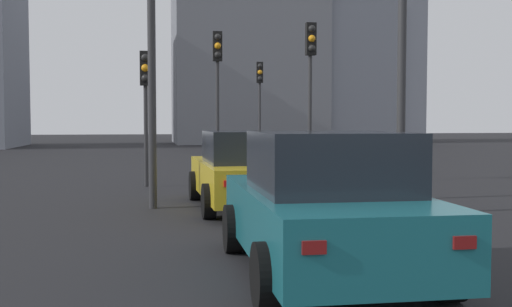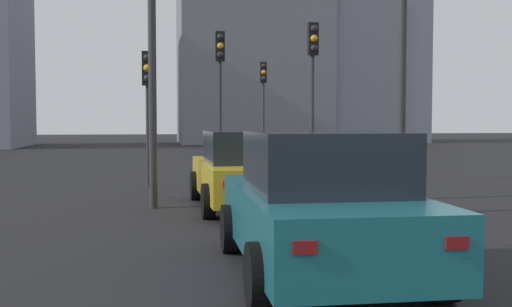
# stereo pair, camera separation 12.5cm
# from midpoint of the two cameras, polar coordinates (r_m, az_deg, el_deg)

# --- Properties ---
(car_yellow_lead) EXTENTS (4.38, 2.08, 1.55)m
(car_yellow_lead) POSITION_cam_midpoint_polar(r_m,az_deg,el_deg) (12.42, -0.58, -1.62)
(car_yellow_lead) COLOR gold
(car_yellow_lead) RESTS_ON ground_plane
(car_teal_second) EXTENTS (4.18, 2.09, 1.63)m
(car_teal_second) POSITION_cam_midpoint_polar(r_m,az_deg,el_deg) (7.07, 6.51, -4.94)
(car_teal_second) COLOR #19606B
(car_teal_second) RESTS_ON ground_plane
(traffic_light_near_left) EXTENTS (0.33, 0.30, 4.31)m
(traffic_light_near_left) POSITION_cam_midpoint_polar(r_m,az_deg,el_deg) (26.81, 0.83, 5.89)
(traffic_light_near_left) COLOR #2D2D30
(traffic_light_near_left) RESTS_ON ground_plane
(traffic_light_near_right) EXTENTS (0.32, 0.28, 4.50)m
(traffic_light_near_right) POSITION_cam_midpoint_polar(r_m,az_deg,el_deg) (17.46, 5.50, 7.83)
(traffic_light_near_right) COLOR #2D2D30
(traffic_light_near_right) RESTS_ON ground_plane
(traffic_light_far_left) EXTENTS (0.32, 0.29, 4.49)m
(traffic_light_far_left) POSITION_cam_midpoint_polar(r_m,az_deg,el_deg) (19.05, -3.16, 7.42)
(traffic_light_far_left) COLOR #2D2D30
(traffic_light_far_left) RESTS_ON ground_plane
(traffic_light_far_right) EXTENTS (0.32, 0.29, 3.59)m
(traffic_light_far_right) POSITION_cam_midpoint_polar(r_m,az_deg,el_deg) (16.57, -9.80, 5.90)
(traffic_light_far_right) COLOR #2D2D30
(traffic_light_far_right) RESTS_ON ground_plane
(street_lamp_far) EXTENTS (0.56, 0.36, 6.48)m
(street_lamp_far) POSITION_cam_midpoint_polar(r_m,az_deg,el_deg) (11.96, 13.74, 13.16)
(street_lamp_far) COLOR #2D2D30
(street_lamp_far) RESTS_ON ground_plane
(building_facade_left) EXTENTS (8.43, 11.28, 15.45)m
(building_facade_left) POSITION_cam_midpoint_polar(r_m,az_deg,el_deg) (52.07, 8.41, 9.60)
(building_facade_left) COLOR gray
(building_facade_left) RESTS_ON ground_plane
(building_facade_center) EXTENTS (8.49, 11.52, 14.21)m
(building_facade_center) POSITION_cam_midpoint_polar(r_m,az_deg,el_deg) (49.68, -0.35, 9.23)
(building_facade_center) COLOR slate
(building_facade_center) RESTS_ON ground_plane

